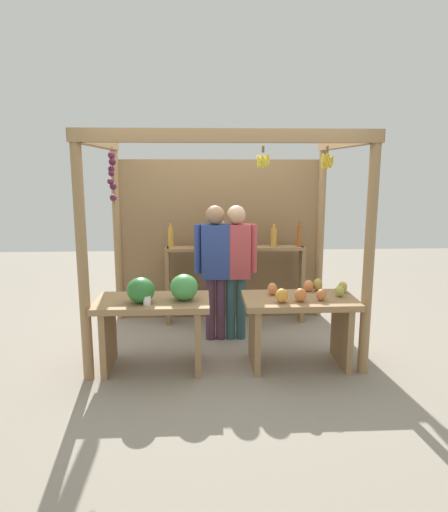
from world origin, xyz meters
TOP-DOWN VIEW (x-y plane):
  - ground_plane at (0.00, 0.00)m, footprint 12.00×12.00m
  - market_stall at (-0.00, 0.40)m, footprint 2.79×1.90m
  - fruit_counter_left at (-0.70, -0.69)m, footprint 1.12×0.64m
  - fruit_counter_right at (0.74, -0.67)m, footprint 1.12×0.64m
  - bottle_shelf_unit at (0.18, 0.67)m, footprint 1.78×0.22m
  - vendor_man at (-0.09, 0.08)m, footprint 0.48×0.21m
  - vendor_woman at (0.15, 0.09)m, footprint 0.48×0.21m

SIDE VIEW (x-z plane):
  - ground_plane at x=0.00m, z-range 0.00..0.00m
  - fruit_counter_right at x=0.74m, z-range 0.10..0.95m
  - fruit_counter_left at x=-0.70m, z-range 0.11..1.08m
  - bottle_shelf_unit at x=0.18m, z-range 0.12..1.45m
  - vendor_woman at x=0.15m, z-range 0.15..1.73m
  - vendor_man at x=-0.09m, z-range 0.15..1.73m
  - market_stall at x=0.00m, z-range 0.20..2.52m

